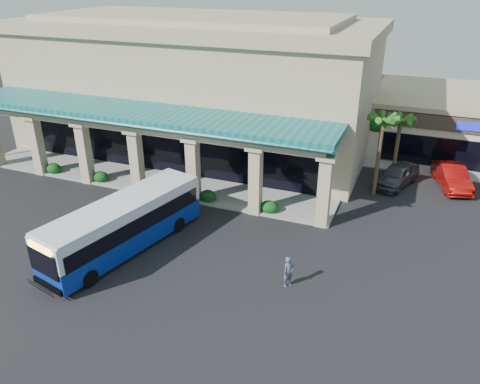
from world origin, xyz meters
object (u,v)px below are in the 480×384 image
at_px(transit_bus, 125,226).
at_px(pedestrian, 288,272).
at_px(car_white, 452,176).
at_px(car_silver, 397,175).

height_order(transit_bus, pedestrian, transit_bus).
distance_m(pedestrian, car_white, 17.94).
relative_size(transit_bus, car_white, 2.18).
height_order(transit_bus, car_silver, transit_bus).
relative_size(transit_bus, car_silver, 2.27).
distance_m(pedestrian, car_silver, 15.52).
xyz_separation_m(pedestrian, car_white, (7.88, 16.12, -0.01)).
relative_size(car_silver, car_white, 0.96).
distance_m(car_silver, car_white, 4.00).
bearing_deg(pedestrian, car_silver, 18.88).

